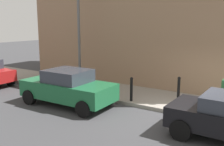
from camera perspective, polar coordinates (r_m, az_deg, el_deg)
name	(u,v)px	position (r m, az deg, el deg)	size (l,w,h in m)	color
ground	(190,123)	(9.47, 16.92, -10.56)	(80.00, 80.00, 0.00)	#38383A
sidewalk	(88,87)	(13.73, -5.37, -3.11)	(2.75, 30.00, 0.15)	gray
corner_building	(153,8)	(16.85, 9.10, 14.00)	(7.25, 13.27, 8.67)	#937256
car_green	(68,87)	(10.91, -9.75, -3.14)	(1.93, 4.06, 1.52)	#195933
bollard_near_cabinet	(179,88)	(11.29, 14.56, -3.21)	(0.14, 0.14, 1.04)	black
bollard_far_kerb	(131,88)	(10.88, 4.32, -3.40)	(0.14, 0.14, 1.04)	black
lamppost	(79,25)	(13.85, -7.38, 10.47)	(0.20, 0.44, 5.72)	#59595B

